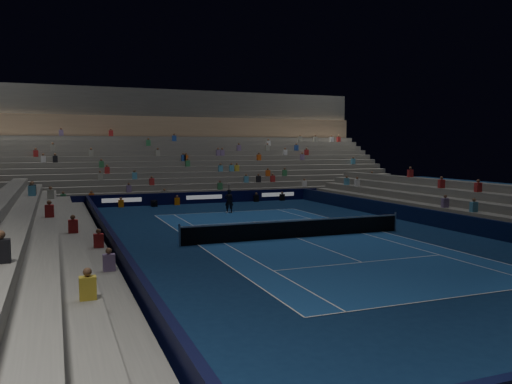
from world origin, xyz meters
name	(u,v)px	position (x,y,z in m)	size (l,w,h in m)	color
ground	(296,238)	(0.00, 0.00, 0.00)	(90.00, 90.00, 0.00)	#0B2246
court_surface	(296,238)	(0.00, 0.00, 0.01)	(10.97, 23.77, 0.01)	navy
sponsor_barrier_far	(204,197)	(0.00, 18.50, 0.50)	(44.00, 0.25, 1.00)	black
sponsor_barrier_east	(441,220)	(9.70, 0.00, 0.50)	(0.25, 37.00, 1.00)	#081133
sponsor_barrier_west	(111,241)	(-9.70, 0.00, 0.50)	(0.25, 37.00, 1.00)	black
grandstand_main	(179,162)	(0.00, 27.90, 3.38)	(44.00, 15.20, 11.20)	slate
grandstand_east	(485,210)	(13.17, 0.00, 0.92)	(5.00, 37.00, 2.50)	slate
grandstand_west	(30,236)	(-13.17, 0.00, 0.92)	(5.00, 37.00, 2.50)	slate
tennis_net	(296,229)	(0.00, 0.00, 0.50)	(12.90, 0.10, 1.10)	#B2B2B7
tennis_player	(229,201)	(-0.05, 11.40, 0.88)	(0.64, 0.42, 1.77)	black
broadcast_camera	(154,203)	(-4.52, 17.50, 0.28)	(0.51, 0.89, 0.52)	black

